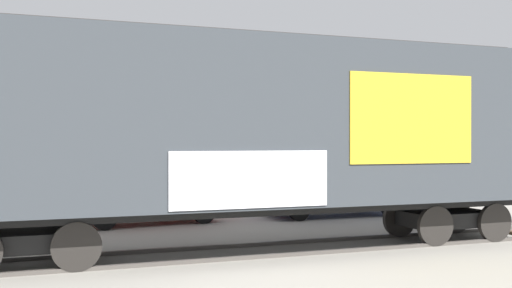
# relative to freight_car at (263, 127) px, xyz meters

# --- Properties ---
(ground_plane) EXTENTS (260.00, 260.00, 0.00)m
(ground_plane) POSITION_rel_freight_car_xyz_m (-0.52, 0.00, -2.71)
(ground_plane) COLOR gray
(track) EXTENTS (60.02, 3.28, 0.08)m
(track) POSITION_rel_freight_car_xyz_m (-0.93, -0.02, -2.67)
(track) COLOR #4C4742
(track) RESTS_ON ground_plane
(freight_car) EXTENTS (13.78, 3.11, 4.77)m
(freight_car) POSITION_rel_freight_car_xyz_m (0.00, 0.00, 0.00)
(freight_car) COLOR #33383D
(freight_car) RESTS_ON ground_plane
(hillside) EXTENTS (144.50, 35.65, 14.52)m
(hillside) POSITION_rel_freight_car_xyz_m (-0.59, 73.14, 2.10)
(hillside) COLOR gray
(hillside) RESTS_ON ground_plane
(parked_car_red) EXTENTS (4.48, 2.43, 1.67)m
(parked_car_red) POSITION_rel_freight_car_xyz_m (-1.76, 5.40, -1.87)
(parked_car_red) COLOR #B21E1E
(parked_car_red) RESTS_ON ground_plane
(parked_car_blue) EXTENTS (4.68, 1.93, 1.71)m
(parked_car_blue) POSITION_rel_freight_car_xyz_m (4.23, 5.30, -1.84)
(parked_car_blue) COLOR navy
(parked_car_blue) RESTS_ON ground_plane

